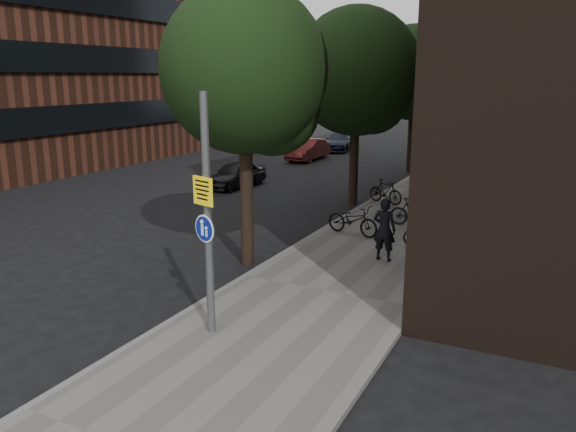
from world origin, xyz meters
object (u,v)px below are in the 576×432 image
Objects in this scene: parked_car_near at (235,174)px; pedestrian at (384,229)px; signpost at (208,216)px; parked_bike_facade_near at (431,234)px.

pedestrian is at bearing -32.57° from parked_car_near.
signpost is 15.87m from parked_car_near.
signpost is 6.35m from pedestrian.
pedestrian is 12.36m from parked_car_near.
parked_car_near is at bearing -36.31° from pedestrian.
parked_bike_facade_near is 12.14m from parked_car_near.
pedestrian is (1.76, 5.92, -1.51)m from signpost.
signpost is at bearing 148.12° from parked_bike_facade_near.
parked_car_near reaches higher than parked_bike_facade_near.
pedestrian is 0.50× the size of parked_car_near.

